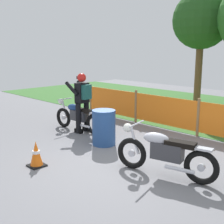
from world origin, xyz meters
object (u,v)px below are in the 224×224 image
object	(u,v)px
motorcycle_trailing	(78,116)
traffic_cone	(36,154)
motorcycle_lead	(164,152)
spare_drum	(104,127)
rider_trailing	(82,99)

from	to	relation	value
motorcycle_trailing	traffic_cone	xyz separation A→B (m)	(1.51, -2.27, -0.18)
motorcycle_lead	traffic_cone	distance (m)	2.57
spare_drum	motorcycle_lead	bearing A→B (deg)	-12.63
rider_trailing	spare_drum	xyz separation A→B (m)	(1.25, -0.35, -0.51)
traffic_cone	spare_drum	bearing A→B (deg)	91.55
motorcycle_trailing	motorcycle_lead	bearing A→B (deg)	162.82
motorcycle_trailing	rider_trailing	distance (m)	0.56
rider_trailing	traffic_cone	xyz separation A→B (m)	(1.30, -2.29, -0.69)
motorcycle_trailing	traffic_cone	size ratio (longest dim) A/B	3.58
motorcycle_trailing	rider_trailing	xyz separation A→B (m)	(0.21, 0.02, 0.52)
traffic_cone	spare_drum	size ratio (longest dim) A/B	0.60
rider_trailing	motorcycle_lead	bearing A→B (deg)	161.80
motorcycle_lead	rider_trailing	xyz separation A→B (m)	(-3.40, 0.83, 0.49)
motorcycle_lead	traffic_cone	xyz separation A→B (m)	(-2.10, -1.46, -0.20)
motorcycle_trailing	spare_drum	size ratio (longest dim) A/B	2.16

